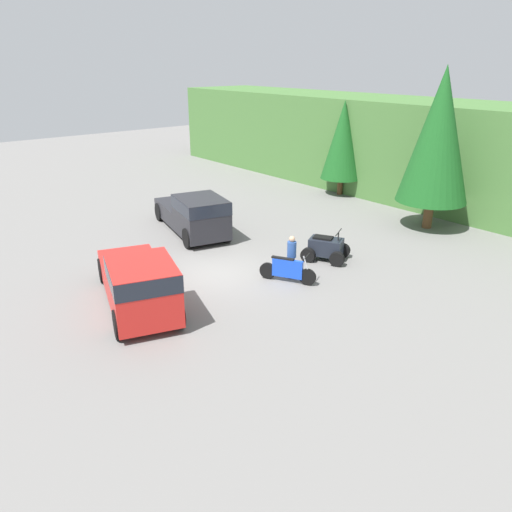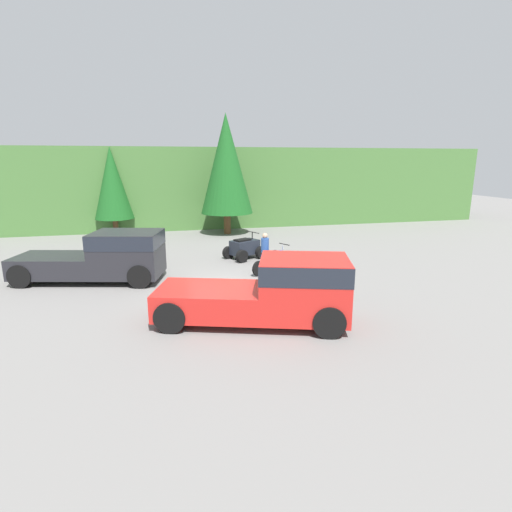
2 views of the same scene
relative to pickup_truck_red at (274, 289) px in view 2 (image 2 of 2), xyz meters
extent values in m
plane|color=slate|center=(-0.94, 3.60, -1.03)|extent=(80.00, 80.00, 0.00)
cube|color=#477538|center=(-0.94, 19.60, 1.73)|extent=(44.00, 6.00, 5.51)
cylinder|color=brown|center=(-5.99, 16.46, -0.53)|extent=(0.33, 0.33, 0.99)
cone|color=#19561E|center=(-5.99, 16.46, 2.22)|extent=(2.43, 2.43, 4.52)
cylinder|color=brown|center=(1.06, 14.84, -0.36)|extent=(0.45, 0.45, 1.35)
cone|color=#19561E|center=(1.06, 14.84, 3.39)|extent=(3.30, 3.30, 6.14)
cube|color=red|center=(0.81, -0.26, 0.07)|extent=(2.94, 2.59, 1.72)
cube|color=#1E232D|center=(0.81, -0.26, 0.64)|extent=(2.97, 2.62, 0.55)
cube|color=red|center=(-1.81, 0.58, -0.39)|extent=(3.47, 2.76, 0.78)
cylinder|color=black|center=(1.70, 0.38, -0.58)|extent=(0.94, 0.54, 0.90)
cylinder|color=black|center=(1.17, -1.30, -0.58)|extent=(0.94, 0.54, 0.90)
cylinder|color=black|center=(-2.42, 1.70, -0.58)|extent=(0.94, 0.54, 0.90)
cylinder|color=black|center=(-2.96, 0.02, -0.58)|extent=(0.94, 0.54, 0.90)
cube|color=#232328|center=(-4.41, 5.35, 0.07)|extent=(2.92, 2.47, 1.72)
cube|color=#1E232D|center=(-4.41, 5.35, 0.64)|extent=(2.94, 2.50, 0.55)
cube|color=#232328|center=(-7.15, 6.02, -0.39)|extent=(3.46, 2.61, 0.78)
cylinder|color=black|center=(-3.54, 6.05, -0.58)|extent=(0.94, 0.48, 0.90)
cylinder|color=black|center=(-3.96, 4.34, -0.58)|extent=(0.94, 0.48, 0.90)
cylinder|color=black|center=(-7.88, 7.10, -0.58)|extent=(0.94, 0.48, 0.90)
cylinder|color=black|center=(-8.29, 5.39, -0.58)|extent=(0.94, 0.48, 0.90)
cylinder|color=black|center=(2.08, 5.59, -0.71)|extent=(0.60, 0.39, 0.63)
cylinder|color=black|center=(0.72, 4.86, -0.71)|extent=(0.60, 0.39, 0.63)
cube|color=blue|center=(1.40, 5.22, -0.50)|extent=(1.09, 0.69, 0.69)
cylinder|color=#B7B7BC|center=(2.03, 5.57, -0.31)|extent=(0.29, 0.19, 0.79)
cylinder|color=black|center=(2.03, 5.57, 0.10)|extent=(0.32, 0.54, 0.04)
cube|color=black|center=(1.23, 5.13, -0.12)|extent=(0.81, 0.53, 0.06)
cylinder|color=black|center=(1.06, 8.68, -0.74)|extent=(0.62, 0.47, 0.59)
cylinder|color=black|center=(1.55, 7.76, -0.74)|extent=(0.62, 0.47, 0.59)
cylinder|color=black|center=(0.01, 8.11, -0.74)|extent=(0.62, 0.47, 0.59)
cylinder|color=black|center=(0.50, 7.20, -0.74)|extent=(0.62, 0.47, 0.59)
cube|color=#1E232D|center=(0.78, 7.94, -0.47)|extent=(1.54, 1.33, 0.68)
cylinder|color=black|center=(1.21, 8.16, 0.04)|extent=(0.07, 0.07, 0.35)
cylinder|color=black|center=(1.21, 8.16, 0.22)|extent=(0.49, 0.88, 0.04)
cube|color=black|center=(0.66, 7.87, -0.09)|extent=(0.89, 0.76, 0.08)
cylinder|color=brown|center=(1.15, 5.71, -0.62)|extent=(0.22, 0.22, 0.81)
cylinder|color=brown|center=(1.22, 5.53, -0.62)|extent=(0.22, 0.22, 0.81)
cylinder|color=#2D5199|center=(1.19, 5.62, 0.09)|extent=(0.44, 0.44, 0.61)
sphere|color=tan|center=(1.19, 5.62, 0.50)|extent=(0.29, 0.29, 0.22)
camera|label=1|loc=(13.61, -6.38, 6.65)|focal=35.00mm
camera|label=2|loc=(-3.02, -10.52, 3.62)|focal=28.00mm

